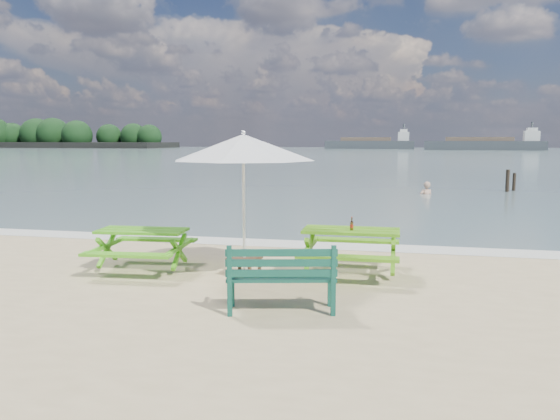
% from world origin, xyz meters
% --- Properties ---
extents(sea, '(300.00, 300.00, 0.00)m').
position_xyz_m(sea, '(0.00, 85.00, 0.00)').
color(sea, slate).
rests_on(sea, ground).
extents(foam_strip, '(22.00, 0.90, 0.01)m').
position_xyz_m(foam_strip, '(0.00, 4.60, 0.01)').
color(foam_strip, silver).
rests_on(foam_strip, ground).
extents(island_headland, '(90.00, 22.00, 7.60)m').
position_xyz_m(island_headland, '(-110.00, 140.00, 3.26)').
color(island_headland, black).
rests_on(island_headland, ground).
extents(picnic_table_left, '(1.73, 1.90, 0.76)m').
position_xyz_m(picnic_table_left, '(-2.55, 1.56, 0.37)').
color(picnic_table_left, '#4AAA19').
rests_on(picnic_table_left, ground).
extents(picnic_table_right, '(1.72, 1.90, 0.81)m').
position_xyz_m(picnic_table_right, '(1.22, 2.09, 0.39)').
color(picnic_table_right, '#539817').
rests_on(picnic_table_right, ground).
extents(park_bench, '(1.59, 0.84, 0.93)m').
position_xyz_m(park_bench, '(0.47, -0.26, 0.29)').
color(park_bench, '#104335').
rests_on(park_bench, ground).
extents(side_table, '(0.59, 0.59, 0.33)m').
position_xyz_m(side_table, '(-0.62, 1.60, 0.17)').
color(side_table, brown).
rests_on(side_table, ground).
extents(patio_umbrella, '(2.93, 2.93, 2.49)m').
position_xyz_m(patio_umbrella, '(-0.62, 1.60, 2.26)').
color(patio_umbrella, silver).
rests_on(patio_umbrella, ground).
extents(beer_bottle, '(0.06, 0.06, 0.23)m').
position_xyz_m(beer_bottle, '(1.24, 2.01, 0.89)').
color(beer_bottle, brown).
rests_on(beer_bottle, picnic_table_right).
extents(swimmer, '(0.72, 0.60, 1.68)m').
position_xyz_m(swimmer, '(3.16, 17.35, -0.29)').
color(swimmer, tan).
rests_on(swimmer, ground).
extents(mooring_pilings, '(0.56, 0.76, 1.23)m').
position_xyz_m(mooring_pilings, '(7.02, 19.52, 0.38)').
color(mooring_pilings, black).
rests_on(mooring_pilings, ground).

